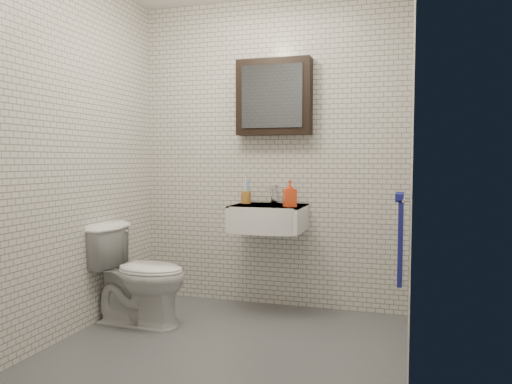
{
  "coord_description": "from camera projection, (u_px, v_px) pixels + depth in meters",
  "views": [
    {
      "loc": [
        1.08,
        -2.95,
        1.2
      ],
      "look_at": [
        0.05,
        0.45,
        0.97
      ],
      "focal_mm": 35.0,
      "sensor_mm": 36.0,
      "label": 1
    }
  ],
  "objects": [
    {
      "name": "ground",
      "position": [
        229.0,
        346.0,
        3.21
      ],
      "size": [
        2.2,
        2.0,
        0.01
      ],
      "primitive_type": "cube",
      "color": "#515459",
      "rests_on": "ground"
    },
    {
      "name": "room_shell",
      "position": [
        228.0,
        117.0,
        3.11
      ],
      "size": [
        2.22,
        2.02,
        2.51
      ],
      "color": "silver",
      "rests_on": "ground"
    },
    {
      "name": "washbasin",
      "position": [
        267.0,
        218.0,
        3.84
      ],
      "size": [
        0.55,
        0.5,
        0.2
      ],
      "color": "white",
      "rests_on": "room_shell"
    },
    {
      "name": "faucet",
      "position": [
        274.0,
        195.0,
        4.02
      ],
      "size": [
        0.06,
        0.2,
        0.15
      ],
      "color": "silver",
      "rests_on": "washbasin"
    },
    {
      "name": "mirror_cabinet",
      "position": [
        274.0,
        97.0,
        3.97
      ],
      "size": [
        0.6,
        0.15,
        0.6
      ],
      "color": "black",
      "rests_on": "room_shell"
    },
    {
      "name": "towel_rail",
      "position": [
        400.0,
        234.0,
        3.19
      ],
      "size": [
        0.09,
        0.3,
        0.58
      ],
      "color": "silver",
      "rests_on": "room_shell"
    },
    {
      "name": "toothbrush_cup",
      "position": [
        246.0,
        197.0,
        4.02
      ],
      "size": [
        0.09,
        0.09,
        0.22
      ],
      "rotation": [
        0.0,
        0.0,
        0.12
      ],
      "color": "#B2722C",
      "rests_on": "washbasin"
    },
    {
      "name": "soap_bottle",
      "position": [
        290.0,
        194.0,
        3.72
      ],
      "size": [
        0.12,
        0.12,
        0.2
      ],
      "primitive_type": "imported",
      "rotation": [
        0.0,
        0.0,
        0.46
      ],
      "color": "orange",
      "rests_on": "washbasin"
    },
    {
      "name": "toilet",
      "position": [
        139.0,
        274.0,
        3.64
      ],
      "size": [
        0.74,
        0.44,
        0.74
      ],
      "primitive_type": "imported",
      "rotation": [
        0.0,
        0.0,
        1.53
      ],
      "color": "white",
      "rests_on": "ground"
    }
  ]
}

